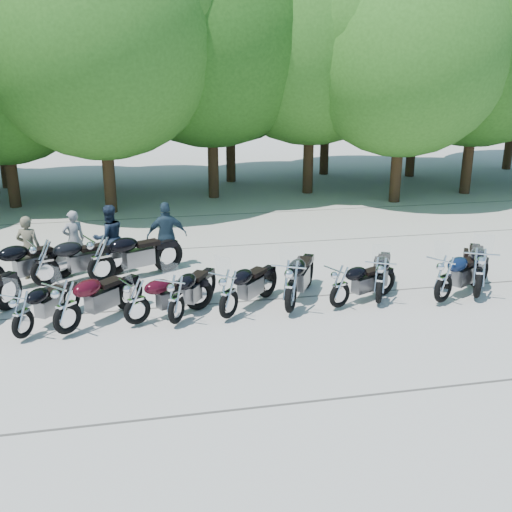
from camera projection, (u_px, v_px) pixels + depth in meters
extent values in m
plane|color=#A7A197|center=(270.00, 327.00, 12.62)|extent=(90.00, 90.00, 0.00)
cylinder|color=#3A2614|center=(11.00, 164.00, 22.74)|extent=(0.44, 0.44, 3.31)
cylinder|color=#3A2614|center=(108.00, 159.00, 21.84)|extent=(0.44, 0.44, 3.93)
sphere|color=#357721|center=(98.00, 32.00, 20.51)|extent=(8.70, 8.70, 8.70)
cylinder|color=#3A2614|center=(213.00, 147.00, 24.31)|extent=(0.44, 0.44, 4.13)
sphere|color=#286319|center=(210.00, 27.00, 22.91)|extent=(9.13, 9.13, 9.13)
cylinder|color=#3A2614|center=(309.00, 145.00, 25.19)|extent=(0.44, 0.44, 4.09)
sphere|color=#357721|center=(312.00, 30.00, 23.80)|extent=(9.04, 9.04, 9.04)
cylinder|color=#3A2614|center=(397.00, 157.00, 23.58)|extent=(0.44, 0.44, 3.62)
sphere|color=#357721|center=(405.00, 49.00, 22.36)|extent=(8.00, 8.00, 8.00)
cylinder|color=#3A2614|center=(469.00, 147.00, 25.11)|extent=(0.44, 0.44, 3.98)
sphere|color=#286319|center=(481.00, 35.00, 23.76)|extent=(8.79, 8.79, 8.79)
cylinder|color=#3A2614|center=(3.00, 148.00, 26.37)|extent=(0.44, 0.44, 3.52)
cylinder|color=#3A2614|center=(108.00, 148.00, 26.73)|extent=(0.44, 0.44, 3.42)
sphere|color=#286319|center=(101.00, 59.00, 25.57)|extent=(7.56, 7.56, 7.56)
cylinder|color=#3A2614|center=(231.00, 143.00, 27.79)|extent=(0.44, 0.44, 3.56)
sphere|color=#286319|center=(229.00, 54.00, 26.58)|extent=(7.88, 7.88, 7.88)
cylinder|color=#3A2614|center=(325.00, 136.00, 29.61)|extent=(0.44, 0.44, 3.76)
sphere|color=#286319|center=(328.00, 47.00, 28.34)|extent=(8.31, 8.31, 8.31)
cylinder|color=#3A2614|center=(412.00, 139.00, 29.09)|extent=(0.44, 0.44, 3.63)
sphere|color=#357721|center=(419.00, 52.00, 27.86)|extent=(8.02, 8.02, 8.02)
cylinder|color=#3A2614|center=(511.00, 127.00, 30.96)|extent=(0.44, 0.44, 4.37)
imported|color=brown|center=(29.00, 248.00, 15.20)|extent=(0.69, 0.54, 1.67)
imported|color=#1B2638|center=(109.00, 238.00, 15.90)|extent=(1.05, 0.95, 1.78)
imported|color=#203443|center=(167.00, 236.00, 15.96)|extent=(1.10, 0.51, 1.84)
imported|color=gray|center=(74.00, 240.00, 16.04)|extent=(0.68, 0.55, 1.60)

